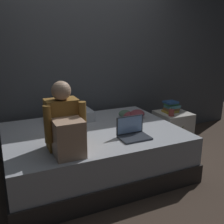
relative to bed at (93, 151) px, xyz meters
The scene contains 10 objects.
ground_plane 0.44m from the bed, 56.31° to the right, with size 8.00×8.00×0.00m, color #47382D.
wall_back 1.43m from the bed, 77.47° to the left, with size 5.60×0.10×2.70m, color #4C4F54.
bed is the anchor object (origin of this frame).
nightstand 1.31m from the bed, ahead, with size 0.44×0.46×0.52m.
person_sitting 0.79m from the bed, 135.37° to the right, with size 0.39×0.44×0.65m.
laptop 0.59m from the bed, 51.72° to the right, with size 0.32×0.23×0.22m.
pillow 0.58m from the bed, 107.80° to the left, with size 0.56×0.36×0.13m, color silver.
book_stack 1.34m from the bed, 10.06° to the left, with size 0.22×0.16×0.16m.
mug 1.21m from the bed, ahead, with size 0.08×0.08×0.09m, color #933833.
clothes_pile 0.75m from the bed, 20.13° to the left, with size 0.32×0.26×0.11m.
Camera 1 is at (-1.17, -2.35, 1.56)m, focal length 41.45 mm.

